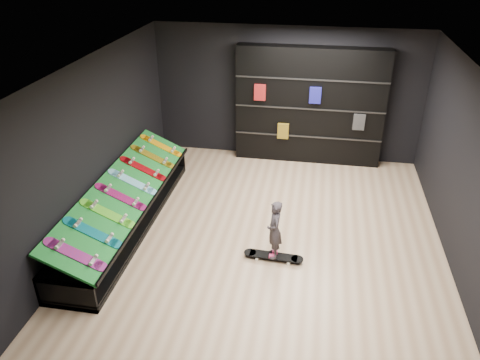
% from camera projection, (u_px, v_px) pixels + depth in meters
% --- Properties ---
extents(floor, '(6.00, 7.00, 0.01)m').
position_uv_depth(floor, '(266.00, 238.00, 8.21)').
color(floor, tan).
rests_on(floor, ground).
extents(ceiling, '(6.00, 7.00, 0.01)m').
position_uv_depth(ceiling, '(272.00, 68.00, 6.79)').
color(ceiling, white).
rests_on(ceiling, ground).
extents(wall_back, '(6.00, 0.02, 3.00)m').
position_uv_depth(wall_back, '(287.00, 94.00, 10.53)').
color(wall_back, black).
rests_on(wall_back, ground).
extents(wall_front, '(6.00, 0.02, 3.00)m').
position_uv_depth(wall_front, '(225.00, 319.00, 4.46)').
color(wall_front, black).
rests_on(wall_front, ground).
extents(wall_left, '(0.02, 7.00, 3.00)m').
position_uv_depth(wall_left, '(93.00, 148.00, 7.95)').
color(wall_left, black).
rests_on(wall_left, ground).
extents(wall_right, '(0.02, 7.00, 3.00)m').
position_uv_depth(wall_right, '(466.00, 176.00, 7.04)').
color(wall_right, black).
rests_on(wall_right, ground).
extents(display_rack, '(0.90, 4.50, 0.50)m').
position_uv_depth(display_rack, '(127.00, 212.00, 8.47)').
color(display_rack, black).
rests_on(display_rack, ground).
extents(turf_ramp, '(0.92, 4.50, 0.46)m').
position_uv_depth(turf_ramp, '(127.00, 190.00, 8.25)').
color(turf_ramp, '#0F631F').
rests_on(turf_ramp, display_rack).
extents(back_shelving, '(3.27, 0.38, 2.61)m').
position_uv_depth(back_shelving, '(309.00, 106.00, 10.39)').
color(back_shelving, black).
rests_on(back_shelving, ground).
extents(floor_skateboard, '(0.99, 0.27, 0.09)m').
position_uv_depth(floor_skateboard, '(273.00, 257.00, 7.64)').
color(floor_skateboard, black).
rests_on(floor_skateboard, ground).
extents(child, '(0.21, 0.26, 0.60)m').
position_uv_depth(child, '(274.00, 240.00, 7.48)').
color(child, black).
rests_on(child, floor_skateboard).
extents(display_board_0, '(0.93, 0.22, 0.50)m').
position_uv_depth(display_board_0, '(76.00, 254.00, 6.58)').
color(display_board_0, '#2626BF').
rests_on(display_board_0, turf_ramp).
extents(display_board_1, '(0.93, 0.22, 0.50)m').
position_uv_depth(display_board_1, '(93.00, 233.00, 7.06)').
color(display_board_1, '#0C8C99').
rests_on(display_board_1, turf_ramp).
extents(display_board_2, '(0.93, 0.22, 0.50)m').
position_uv_depth(display_board_2, '(108.00, 214.00, 7.53)').
color(display_board_2, green).
rests_on(display_board_2, turf_ramp).
extents(display_board_3, '(0.93, 0.22, 0.50)m').
position_uv_depth(display_board_3, '(121.00, 197.00, 8.00)').
color(display_board_3, '#E5198C').
rests_on(display_board_3, turf_ramp).
extents(display_board_4, '(0.93, 0.22, 0.50)m').
position_uv_depth(display_board_4, '(133.00, 182.00, 8.47)').
color(display_board_4, '#0CB2E5').
rests_on(display_board_4, turf_ramp).
extents(display_board_5, '(0.93, 0.22, 0.50)m').
position_uv_depth(display_board_5, '(143.00, 169.00, 8.94)').
color(display_board_5, red).
rests_on(display_board_5, turf_ramp).
extents(display_board_6, '(0.93, 0.22, 0.50)m').
position_uv_depth(display_board_6, '(153.00, 157.00, 9.41)').
color(display_board_6, yellow).
rests_on(display_board_6, turf_ramp).
extents(display_board_7, '(0.93, 0.22, 0.50)m').
position_uv_depth(display_board_7, '(161.00, 146.00, 9.88)').
color(display_board_7, yellow).
rests_on(display_board_7, turf_ramp).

